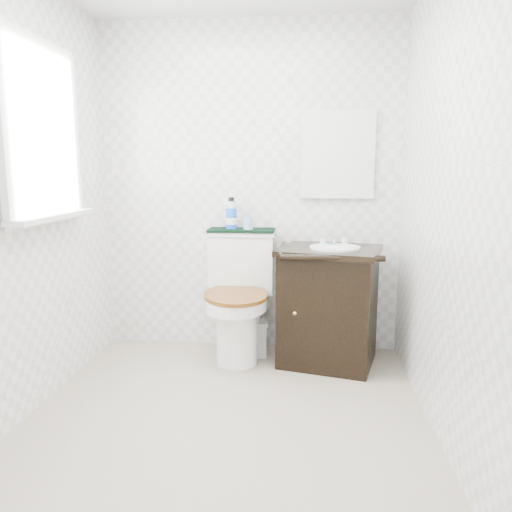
% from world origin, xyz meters
% --- Properties ---
extents(floor, '(2.40, 2.40, 0.00)m').
position_xyz_m(floor, '(0.00, 0.00, 0.00)').
color(floor, '#B8A994').
rests_on(floor, ground).
extents(wall_back, '(2.40, 0.00, 2.40)m').
position_xyz_m(wall_back, '(0.00, 1.20, 1.20)').
color(wall_back, white).
rests_on(wall_back, ground).
extents(wall_front, '(2.40, 0.00, 2.40)m').
position_xyz_m(wall_front, '(0.00, -1.20, 1.20)').
color(wall_front, white).
rests_on(wall_front, ground).
extents(wall_left, '(0.00, 2.40, 2.40)m').
position_xyz_m(wall_left, '(-1.10, 0.00, 1.20)').
color(wall_left, white).
rests_on(wall_left, ground).
extents(wall_right, '(0.00, 2.40, 2.40)m').
position_xyz_m(wall_right, '(1.10, 0.00, 1.20)').
color(wall_right, white).
rests_on(wall_right, ground).
extents(window, '(0.02, 0.70, 0.90)m').
position_xyz_m(window, '(-1.07, 0.25, 1.55)').
color(window, white).
rests_on(window, wall_left).
extents(mirror, '(0.50, 0.02, 0.60)m').
position_xyz_m(mirror, '(0.63, 1.18, 1.45)').
color(mirror, silver).
rests_on(mirror, wall_back).
extents(toilet, '(0.52, 0.69, 0.90)m').
position_xyz_m(toilet, '(-0.05, 0.96, 0.39)').
color(toilet, white).
rests_on(toilet, floor).
extents(vanity, '(0.77, 0.70, 0.92)m').
position_xyz_m(vanity, '(0.59, 0.90, 0.43)').
color(vanity, black).
rests_on(vanity, floor).
extents(trash_bin, '(0.21, 0.18, 0.26)m').
position_xyz_m(trash_bin, '(0.06, 0.96, 0.14)').
color(trash_bin, silver).
rests_on(trash_bin, floor).
extents(towel, '(0.48, 0.22, 0.02)m').
position_xyz_m(towel, '(-0.05, 1.09, 0.91)').
color(towel, black).
rests_on(towel, toilet).
extents(mouthwash_bottle, '(0.08, 0.08, 0.23)m').
position_xyz_m(mouthwash_bottle, '(-0.13, 1.11, 1.02)').
color(mouthwash_bottle, blue).
rests_on(mouthwash_bottle, towel).
extents(cup, '(0.07, 0.07, 0.09)m').
position_xyz_m(cup, '(0.00, 1.08, 0.96)').
color(cup, '#7DA1CD').
rests_on(cup, towel).
extents(soap_bar, '(0.08, 0.05, 0.02)m').
position_xyz_m(soap_bar, '(0.59, 0.99, 0.83)').
color(soap_bar, teal).
rests_on(soap_bar, vanity).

